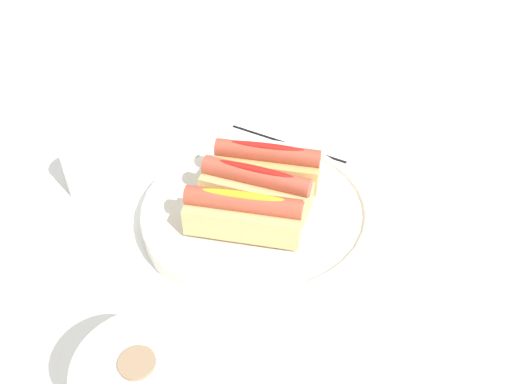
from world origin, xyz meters
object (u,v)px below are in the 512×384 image
hotdog_back (256,188)px  water_glass (88,169)px  hotdog_front (267,164)px  hotdog_side (243,214)px  serving_bowl (256,211)px  chopstick_near (287,143)px

hotdog_back → water_glass: size_ratio=1.68×
hotdog_front → hotdog_side: size_ratio=1.00×
serving_bowl → hotdog_back: bearing=-90.0°
hotdog_side → serving_bowl: bearing=-85.9°
chopstick_near → hotdog_side: bearing=104.1°
hotdog_back → hotdog_front: bearing=-85.9°
serving_bowl → hotdog_back: size_ratio=2.14×
chopstick_near → water_glass: bearing=52.1°
serving_bowl → chopstick_near: (0.02, -0.20, -0.02)m
serving_bowl → water_glass: size_ratio=3.58×
hotdog_front → water_glass: hotdog_front is taller
chopstick_near → serving_bowl: bearing=104.4°
water_glass → chopstick_near: (-0.24, -0.23, -0.04)m
chopstick_near → hotdog_back: bearing=104.4°
hotdog_front → water_glass: 0.27m
serving_bowl → water_glass: bearing=5.9°
serving_bowl → hotdog_side: size_ratio=2.06×
hotdog_front → hotdog_side: (-0.01, 0.11, 0.00)m
serving_bowl → hotdog_side: bearing=94.1°
hotdog_front → serving_bowl: bearing=94.1°
hotdog_front → chopstick_near: bearing=-83.7°
serving_bowl → water_glass: (0.26, 0.03, 0.02)m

